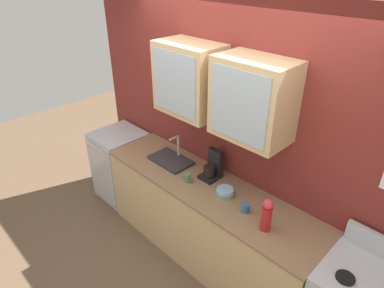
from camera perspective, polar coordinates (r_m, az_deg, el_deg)
ground_plane at (r=3.83m, az=2.12°, el=-18.12°), size 10.00×10.00×0.00m
back_wall_unit at (r=3.14m, az=6.60°, el=2.92°), size 3.94×0.48×2.60m
counter at (r=3.51m, az=2.26°, el=-13.06°), size 2.41×0.64×0.92m
sink_faucet at (r=3.56m, az=-3.61°, el=-2.65°), size 0.45×0.29×0.27m
bowl_stack at (r=3.09m, az=5.67°, el=-8.17°), size 0.17×0.17×0.07m
vase at (r=2.73m, az=12.67°, el=-11.80°), size 0.09×0.09×0.29m
cup_near_sink at (r=3.24m, az=-0.84°, el=-5.73°), size 0.10×0.07×0.08m
cup_near_bowls at (r=2.93m, az=9.11°, el=-10.69°), size 0.11×0.08×0.08m
dishwasher at (r=4.44m, az=-12.07°, el=-3.51°), size 0.56×0.62×0.92m
coffee_maker at (r=3.27m, az=3.54°, el=-4.00°), size 0.17×0.20×0.29m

